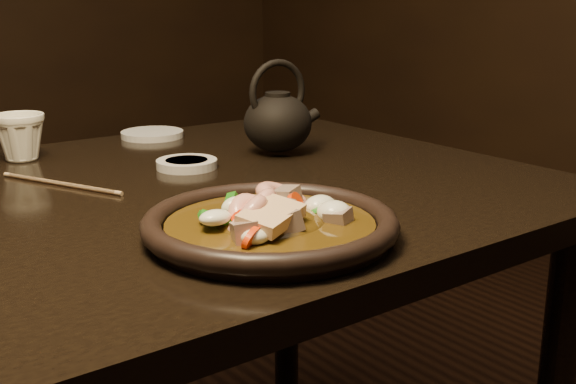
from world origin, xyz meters
TOP-DOWN VIEW (x-y plane):
  - table at (0.00, 0.00)m, footprint 1.60×0.90m
  - plate at (0.21, -0.27)m, footprint 0.31×0.31m
  - stirfry at (0.21, -0.27)m, footprint 0.20×0.18m
  - soy_dish at (0.31, 0.11)m, footprint 0.10×0.10m
  - saucer_right at (0.39, 0.39)m, footprint 0.13×0.13m
  - tea_cup at (0.11, 0.33)m, footprint 0.10×0.09m
  - chopsticks at (0.10, 0.12)m, footprint 0.11×0.23m
  - teapot at (0.50, 0.10)m, footprint 0.15×0.13m

SIDE VIEW (x-z plane):
  - table at x=0.00m, z-range 0.30..1.05m
  - chopsticks at x=0.10m, z-range 0.75..0.76m
  - saucer_right at x=0.39m, z-range 0.75..0.76m
  - soy_dish at x=0.31m, z-range 0.75..0.76m
  - plate at x=0.21m, z-range 0.75..0.78m
  - stirfry at x=0.21m, z-range 0.74..0.81m
  - tea_cup at x=0.11m, z-range 0.75..0.84m
  - teapot at x=0.50m, z-range 0.73..0.90m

